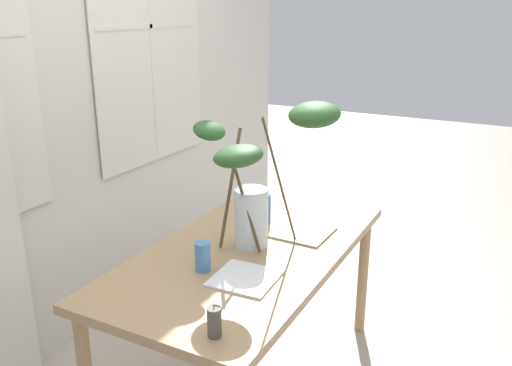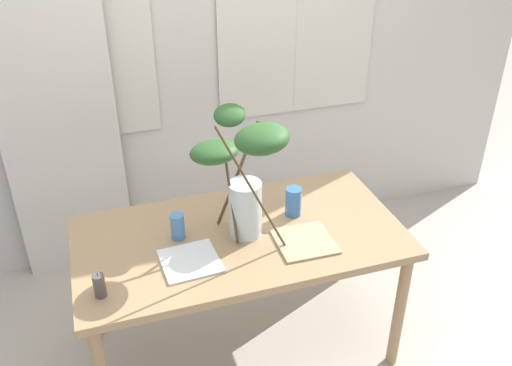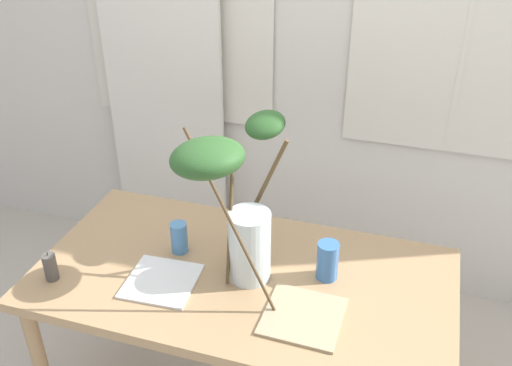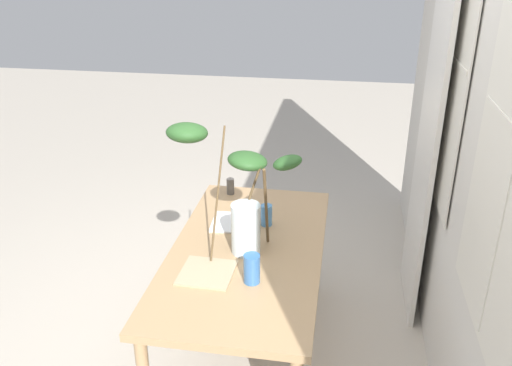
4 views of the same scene
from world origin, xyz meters
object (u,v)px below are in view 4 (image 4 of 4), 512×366
object	(u,v)px
vase_with_branches	(236,188)
drinking_glass_blue_left	(266,215)
drinking_glass_blue_right	(252,269)
plate_square_left	(233,222)
plate_square_right	(207,273)
dining_table	(247,261)
pillar_candle	(230,186)

from	to	relation	value
vase_with_branches	drinking_glass_blue_left	size ratio (longest dim) A/B	5.55
drinking_glass_blue_left	drinking_glass_blue_right	xyz separation A→B (m)	(0.57, 0.02, 0.01)
drinking_glass_blue_left	plate_square_left	distance (m)	0.20
plate_square_left	plate_square_right	world-z (taller)	same
drinking_glass_blue_left	dining_table	bearing A→B (deg)	-12.77
plate_square_left	pillar_candle	distance (m)	0.40
drinking_glass_blue_left	plate_square_left	bearing A→B (deg)	-86.29
vase_with_branches	plate_square_right	bearing A→B (deg)	-19.75
drinking_glass_blue_right	plate_square_right	size ratio (longest dim) A/B	0.57
drinking_glass_blue_left	drinking_glass_blue_right	size ratio (longest dim) A/B	0.85
drinking_glass_blue_right	plate_square_left	bearing A→B (deg)	-159.70
pillar_candle	drinking_glass_blue_right	bearing A→B (deg)	17.96
drinking_glass_blue_left	pillar_candle	xyz separation A→B (m)	(-0.37, -0.29, -0.01)
vase_with_branches	drinking_glass_blue_left	world-z (taller)	vase_with_branches
vase_with_branches	pillar_candle	distance (m)	0.73
plate_square_right	pillar_candle	xyz separation A→B (m)	(-0.91, -0.08, 0.05)
drinking_glass_blue_right	plate_square_right	distance (m)	0.24
drinking_glass_blue_left	drinking_glass_blue_right	bearing A→B (deg)	1.60
pillar_candle	drinking_glass_blue_left	bearing A→B (deg)	37.86
drinking_glass_blue_right	plate_square_right	world-z (taller)	drinking_glass_blue_right
drinking_glass_blue_left	drinking_glass_blue_right	world-z (taller)	drinking_glass_blue_right
drinking_glass_blue_left	pillar_candle	bearing A→B (deg)	-142.14
vase_with_branches	plate_square_right	world-z (taller)	vase_with_branches
drinking_glass_blue_left	drinking_glass_blue_right	distance (m)	0.57
plate_square_left	drinking_glass_blue_left	bearing A→B (deg)	93.71
drinking_glass_blue_right	plate_square_left	world-z (taller)	drinking_glass_blue_right
vase_with_branches	drinking_glass_blue_left	distance (m)	0.41
dining_table	pillar_candle	xyz separation A→B (m)	(-0.65, -0.23, 0.13)
plate_square_left	dining_table	bearing A→B (deg)	25.95
plate_square_left	plate_square_right	bearing A→B (deg)	-2.43
dining_table	plate_square_left	size ratio (longest dim) A/B	6.21
plate_square_right	drinking_glass_blue_right	bearing A→B (deg)	82.06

